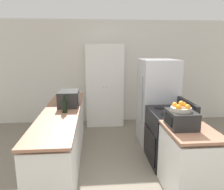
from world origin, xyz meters
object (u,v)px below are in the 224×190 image
pantry_cabinet (104,85)px  refrigerator (157,102)px  stove (169,136)px  microwave (69,98)px  toaster_oven (181,119)px  wine_bottle (65,106)px  fruit_bowl (181,108)px

pantry_cabinet → refrigerator: 1.56m
stove → pantry_cabinet: bearing=116.0°
microwave → pantry_cabinet: bearing=65.1°
pantry_cabinet → stove: bearing=-64.0°
stove → toaster_oven: toaster_oven is taller
toaster_oven → wine_bottle: bearing=153.5°
wine_bottle → fruit_bowl: 1.77m
pantry_cabinet → toaster_oven: pantry_cabinet is taller
wine_bottle → microwave: bearing=86.9°
stove → wine_bottle: (-1.71, 0.05, 0.56)m
pantry_cabinet → refrigerator: (1.00, -1.19, -0.16)m
toaster_oven → fruit_bowl: bearing=134.8°
toaster_oven → fruit_bowl: size_ratio=1.53×
refrigerator → microwave: refrigerator is taller
fruit_bowl → pantry_cabinet: bearing=107.1°
refrigerator → fruit_bowl: (-0.15, -1.55, 0.32)m
stove → fruit_bowl: bearing=-100.3°
microwave → wine_bottle: 0.41m
wine_bottle → stove: bearing=-1.7°
pantry_cabinet → fruit_bowl: bearing=-72.9°
stove → refrigerator: size_ratio=0.63×
pantry_cabinet → wine_bottle: size_ratio=6.88×
toaster_oven → microwave: bearing=142.5°
pantry_cabinet → refrigerator: size_ratio=1.18×
wine_bottle → pantry_cabinet: bearing=69.3°
stove → fruit_bowl: 1.02m
microwave → wine_bottle: bearing=-93.1°
microwave → fruit_bowl: size_ratio=1.82×
microwave → refrigerator: bearing=11.6°
microwave → toaster_oven: (1.56, -1.20, -0.03)m
pantry_cabinet → stove: (0.97, -2.00, -0.55)m
microwave → toaster_oven: microwave is taller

